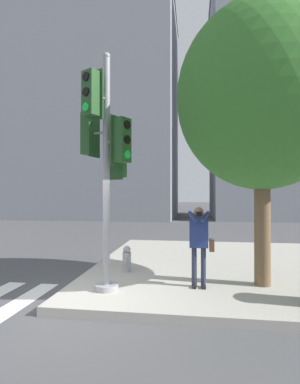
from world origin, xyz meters
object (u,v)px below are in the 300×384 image
traffic_signal_pole (106,151)px  street_tree (262,97)px  fire_hydrant (127,259)px  person_photographer (199,239)px

traffic_signal_pole → street_tree: (3.36, 0.83, 1.25)m
fire_hydrant → person_photographer: bearing=-29.4°
person_photographer → fire_hydrant: bearing=150.6°
traffic_signal_pole → person_photographer: bearing=13.8°
traffic_signal_pole → fire_hydrant: 3.02m
traffic_signal_pole → person_photographer: (1.97, 0.48, -1.90)m
street_tree → fire_hydrant: (-3.24, 0.70, -3.86)m
person_photographer → fire_hydrant: 2.24m
street_tree → fire_hydrant: bearing=167.9°
traffic_signal_pole → person_photographer: size_ratio=2.90×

